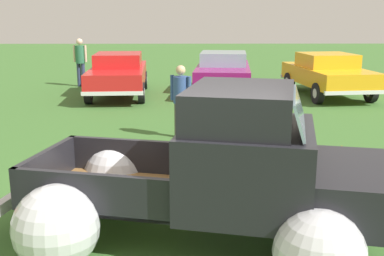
% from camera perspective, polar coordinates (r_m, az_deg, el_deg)
% --- Properties ---
extents(ground_plane, '(80.00, 80.00, 0.00)m').
position_cam_1_polar(ground_plane, '(6.02, 0.21, -13.18)').
color(ground_plane, '#3D6B2D').
extents(vintage_pickup_truck, '(4.93, 3.53, 1.96)m').
position_cam_1_polar(vintage_pickup_truck, '(5.66, 4.09, -6.66)').
color(vintage_pickup_truck, black).
rests_on(vintage_pickup_truck, ground).
extents(show_car_0, '(2.08, 4.68, 1.43)m').
position_cam_1_polar(show_car_0, '(16.29, -8.90, 6.63)').
color(show_car_0, black).
rests_on(show_car_0, ground).
extents(show_car_1, '(2.27, 4.52, 1.43)m').
position_cam_1_polar(show_car_1, '(16.65, 3.79, 6.91)').
color(show_car_1, black).
rests_on(show_car_1, ground).
extents(show_car_2, '(2.44, 4.35, 1.43)m').
position_cam_1_polar(show_car_2, '(16.66, 16.10, 6.41)').
color(show_car_2, black).
rests_on(show_car_2, ground).
extents(spectator_0, '(0.54, 0.39, 1.83)m').
position_cam_1_polar(spectator_0, '(18.69, -13.38, 8.13)').
color(spectator_0, navy).
rests_on(spectator_0, ground).
extents(spectator_1, '(0.50, 0.47, 1.63)m').
position_cam_1_polar(spectator_1, '(10.48, -1.37, 3.77)').
color(spectator_1, '#4C4742').
rests_on(spectator_1, ground).
extents(lane_cone_0, '(0.36, 0.36, 0.63)m').
position_cam_1_polar(lane_cone_0, '(8.19, 17.53, -4.12)').
color(lane_cone_0, black).
rests_on(lane_cone_0, ground).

